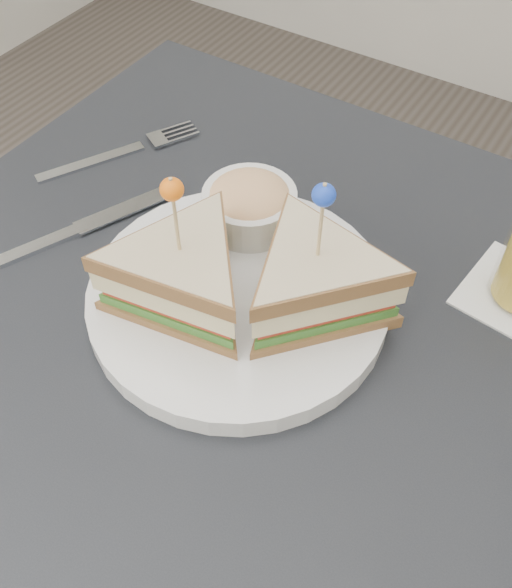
% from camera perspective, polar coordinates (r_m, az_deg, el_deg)
% --- Properties ---
extents(ground_plane, '(3.50, 3.50, 0.00)m').
position_cam_1_polar(ground_plane, '(1.32, -0.65, -23.07)').
color(ground_plane, '#3F3833').
extents(table, '(0.80, 0.80, 0.75)m').
position_cam_1_polar(table, '(0.70, -1.13, -6.81)').
color(table, black).
rests_on(table, ground).
extents(plate_meal, '(0.39, 0.39, 0.18)m').
position_cam_1_polar(plate_meal, '(0.62, -0.88, 1.69)').
color(plate_meal, white).
rests_on(plate_meal, table).
extents(cutlery_fork, '(0.12, 0.20, 0.01)m').
position_cam_1_polar(cutlery_fork, '(0.85, -11.17, 12.20)').
color(cutlery_fork, silver).
rests_on(cutlery_fork, table).
extents(cutlery_knife, '(0.11, 0.21, 0.01)m').
position_cam_1_polar(cutlery_knife, '(0.76, -14.68, 5.72)').
color(cutlery_knife, silver).
rests_on(cutlery_knife, table).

